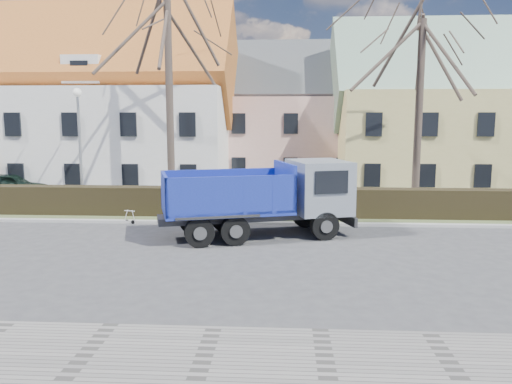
# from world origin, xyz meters

# --- Properties ---
(ground) EXTENTS (120.00, 120.00, 0.00)m
(ground) POSITION_xyz_m (0.00, 0.00, 0.00)
(ground) COLOR #3B3B3D
(curb_far) EXTENTS (80.00, 0.30, 0.12)m
(curb_far) POSITION_xyz_m (0.00, 4.60, 0.06)
(curb_far) COLOR #A4A3A0
(curb_far) RESTS_ON ground
(grass_strip) EXTENTS (80.00, 3.00, 0.10)m
(grass_strip) POSITION_xyz_m (0.00, 6.20, 0.05)
(grass_strip) COLOR #46552F
(grass_strip) RESTS_ON ground
(hedge) EXTENTS (60.00, 0.90, 1.30)m
(hedge) POSITION_xyz_m (0.00, 6.00, 0.65)
(hedge) COLOR black
(hedge) RESTS_ON ground
(building_white) EXTENTS (26.80, 10.80, 9.50)m
(building_white) POSITION_xyz_m (-13.00, 16.00, 4.75)
(building_white) COLOR white
(building_white) RESTS_ON ground
(building_pink) EXTENTS (10.80, 8.80, 8.00)m
(building_pink) POSITION_xyz_m (4.00, 20.00, 4.00)
(building_pink) COLOR #DCA79C
(building_pink) RESTS_ON ground
(building_yellow) EXTENTS (18.80, 10.80, 8.50)m
(building_yellow) POSITION_xyz_m (16.00, 17.00, 4.25)
(building_yellow) COLOR #CDBE70
(building_yellow) RESTS_ON ground
(tree_1) EXTENTS (9.20, 9.20, 12.65)m
(tree_1) POSITION_xyz_m (-2.00, 8.50, 6.33)
(tree_1) COLOR #3F332C
(tree_1) RESTS_ON ground
(tree_2) EXTENTS (8.00, 8.00, 11.00)m
(tree_2) POSITION_xyz_m (10.00, 8.50, 5.50)
(tree_2) COLOR #3F332C
(tree_2) RESTS_ON ground
(dump_truck) EXTENTS (7.81, 4.75, 2.93)m
(dump_truck) POSITION_xyz_m (2.42, 2.42, 1.47)
(dump_truck) COLOR navy
(dump_truck) RESTS_ON ground
(streetlight) EXTENTS (0.46, 0.46, 5.88)m
(streetlight) POSITION_xyz_m (-5.97, 7.00, 2.94)
(streetlight) COLOR #9C9E9F
(streetlight) RESTS_ON ground
(cart_frame) EXTENTS (0.79, 0.59, 0.64)m
(cart_frame) POSITION_xyz_m (-3.08, 4.51, 0.32)
(cart_frame) COLOR silver
(cart_frame) RESTS_ON ground
(parked_car_a) EXTENTS (4.38, 2.16, 1.44)m
(parked_car_a) POSITION_xyz_m (-11.55, 10.77, 0.72)
(parked_car_a) COLOR black
(parked_car_a) RESTS_ON ground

